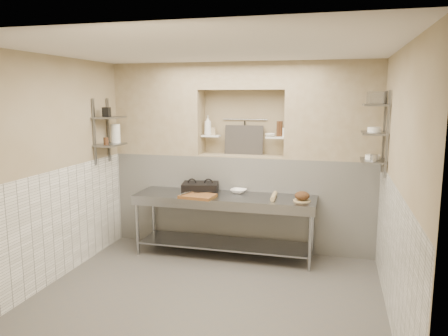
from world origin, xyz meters
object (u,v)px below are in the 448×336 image
(bottle_soap, at_px, (208,125))
(bowl_alcove, at_px, (270,135))
(prep_table, at_px, (224,213))
(jug_left, at_px, (116,133))
(mixing_bowl, at_px, (239,191))
(bread_loaf, at_px, (302,196))
(panini_press, at_px, (200,188))
(rolling_pin, at_px, (274,196))
(cutting_board, at_px, (198,196))

(bottle_soap, distance_m, bowl_alcove, 0.98)
(prep_table, relative_size, bowl_alcove, 17.48)
(jug_left, bearing_deg, mixing_bowl, 6.03)
(mixing_bowl, distance_m, bread_loaf, 0.99)
(bowl_alcove, bearing_deg, bottle_soap, 178.76)
(panini_press, xyz_separation_m, bread_loaf, (1.51, -0.18, 0.00))
(rolling_pin, bearing_deg, bread_loaf, -9.39)
(panini_press, bearing_deg, rolling_pin, -17.11)
(panini_press, height_order, mixing_bowl, panini_press)
(cutting_board, height_order, mixing_bowl, mixing_bowl)
(mixing_bowl, bearing_deg, bottle_soap, 149.50)
(bowl_alcove, distance_m, jug_left, 2.32)
(panini_press, distance_m, bottle_soap, 0.99)
(cutting_board, bearing_deg, jug_left, 169.78)
(rolling_pin, bearing_deg, cutting_board, -167.62)
(panini_press, xyz_separation_m, bottle_soap, (-0.01, 0.43, 0.89))
(mixing_bowl, height_order, bowl_alcove, bowl_alcove)
(prep_table, height_order, rolling_pin, rolling_pin)
(mixing_bowl, bearing_deg, rolling_pin, -21.23)
(prep_table, bearing_deg, bread_loaf, -2.59)
(panini_press, relative_size, bread_loaf, 2.87)
(prep_table, bearing_deg, bottle_soap, 125.85)
(jug_left, bearing_deg, cutting_board, -10.22)
(rolling_pin, relative_size, bottle_soap, 1.40)
(bread_loaf, bearing_deg, prep_table, 177.41)
(prep_table, height_order, jug_left, jug_left)
(rolling_pin, distance_m, bowl_alcove, 0.97)
(panini_press, xyz_separation_m, jug_left, (-1.30, -0.10, 0.78))
(panini_press, height_order, bread_loaf, panini_press)
(panini_press, xyz_separation_m, rolling_pin, (1.11, -0.11, -0.04))
(mixing_bowl, bearing_deg, bowl_alcove, 37.60)
(mixing_bowl, distance_m, bowl_alcove, 0.96)
(bottle_soap, xyz_separation_m, jug_left, (-1.29, -0.53, -0.11))
(prep_table, bearing_deg, cutting_board, -147.05)
(bowl_alcove, bearing_deg, cutting_board, -139.76)
(cutting_board, distance_m, bread_loaf, 1.44)
(prep_table, xyz_separation_m, bowl_alcove, (0.56, 0.54, 1.09))
(mixing_bowl, height_order, jug_left, jug_left)
(bread_loaf, height_order, bowl_alcove, bowl_alcove)
(mixing_bowl, relative_size, bread_loaf, 1.14)
(panini_press, height_order, cutting_board, panini_press)
(bread_loaf, xyz_separation_m, jug_left, (-2.80, 0.08, 0.78))
(bread_loaf, bearing_deg, panini_press, 173.20)
(mixing_bowl, bearing_deg, panini_press, -169.81)
(panini_press, bearing_deg, prep_table, -29.18)
(bottle_soap, bearing_deg, cutting_board, -84.28)
(bottle_soap, bearing_deg, rolling_pin, -26.10)
(bread_loaf, distance_m, jug_left, 2.91)
(prep_table, bearing_deg, panini_press, 162.05)
(bread_loaf, distance_m, bowl_alcove, 1.11)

